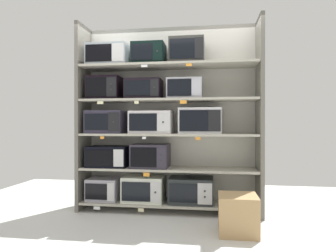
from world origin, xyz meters
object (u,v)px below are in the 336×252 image
at_px(microwave_8, 105,88).
at_px(microwave_13, 187,52).
at_px(microwave_1, 144,189).
at_px(microwave_9, 144,89).
at_px(microwave_0, 104,189).
at_px(microwave_5, 107,122).
at_px(microwave_6, 151,122).
at_px(microwave_4, 151,156).
at_px(shipping_carton, 238,214).
at_px(microwave_11, 109,56).
at_px(microwave_3, 109,156).
at_px(microwave_2, 191,190).
at_px(microwave_12, 149,55).
at_px(microwave_7, 200,121).
at_px(microwave_10, 185,89).

distance_m(microwave_8, microwave_13, 1.23).
relative_size(microwave_1, microwave_9, 1.15).
height_order(microwave_0, microwave_9, microwave_9).
bearing_deg(microwave_13, microwave_5, 179.99).
xyz_separation_m(microwave_5, microwave_6, (0.63, -0.00, -0.00)).
xyz_separation_m(microwave_0, microwave_4, (0.66, -0.00, 0.47)).
bearing_deg(shipping_carton, microwave_11, 157.06).
relative_size(microwave_3, microwave_8, 1.24).
bearing_deg(microwave_9, microwave_13, -0.01).
bearing_deg(microwave_5, microwave_3, -0.51).
relative_size(microwave_2, shipping_carton, 1.40).
bearing_deg(microwave_12, microwave_9, 179.96).
distance_m(microwave_6, shipping_carton, 1.64).
xyz_separation_m(microwave_7, shipping_carton, (0.43, -0.72, -1.01)).
distance_m(microwave_1, microwave_8, 1.48).
distance_m(microwave_7, microwave_8, 1.39).
bearing_deg(microwave_12, shipping_carton, -32.50).
bearing_deg(microwave_9, microwave_0, 179.99).
height_order(microwave_13, shipping_carton, microwave_13).
relative_size(microwave_3, shipping_carton, 1.34).
distance_m(microwave_2, microwave_12, 1.91).
distance_m(microwave_0, microwave_13, 2.19).
bearing_deg(microwave_12, microwave_1, -179.96).
xyz_separation_m(microwave_9, microwave_11, (-0.50, -0.00, 0.47)).
distance_m(microwave_4, microwave_13, 1.48).
relative_size(microwave_1, microwave_13, 1.20).
bearing_deg(microwave_12, microwave_8, -179.97).
height_order(microwave_2, microwave_6, microwave_6).
xyz_separation_m(microwave_1, microwave_8, (-0.55, -0.00, 1.37)).
relative_size(microwave_3, microwave_13, 1.22).
distance_m(microwave_3, microwave_5, 0.48).
relative_size(microwave_7, microwave_9, 1.16).
bearing_deg(microwave_6, microwave_8, -179.98).
xyz_separation_m(microwave_2, microwave_8, (-1.19, -0.00, 1.37)).
xyz_separation_m(microwave_3, microwave_8, (-0.05, -0.00, 0.94)).
relative_size(microwave_2, microwave_5, 1.15).
bearing_deg(microwave_7, microwave_8, -180.00).
relative_size(microwave_6, microwave_13, 1.23).
xyz_separation_m(microwave_6, microwave_13, (0.48, -0.00, 0.94)).
distance_m(microwave_0, microwave_1, 0.56).
height_order(microwave_7, microwave_8, microwave_8).
distance_m(microwave_2, microwave_3, 1.22).
relative_size(microwave_6, microwave_10, 1.23).
xyz_separation_m(microwave_0, microwave_13, (1.15, -0.00, 1.86)).
distance_m(microwave_0, microwave_4, 0.81).
relative_size(microwave_4, microwave_6, 0.87).
height_order(microwave_4, microwave_9, microwave_9).
distance_m(microwave_8, microwave_12, 0.77).
bearing_deg(shipping_carton, microwave_2, 127.66).
relative_size(microwave_7, microwave_11, 0.99).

